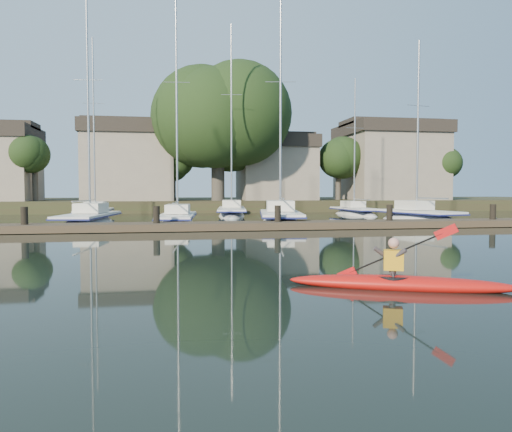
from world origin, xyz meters
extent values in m
plane|color=black|center=(0.00, 0.00, 0.00)|extent=(160.00, 160.00, 0.00)
ellipsoid|color=#B6170E|center=(2.18, -1.29, 0.10)|extent=(4.38, 2.25, 0.34)
cylinder|color=black|center=(2.04, -1.23, 0.21)|extent=(0.87, 0.87, 0.09)
imported|color=#332D31|center=(2.04, -1.23, 0.57)|extent=(0.35, 0.42, 0.97)
cube|color=orange|center=(2.04, -1.23, 0.58)|extent=(0.46, 0.40, 0.40)
sphere|color=tan|center=(2.04, -1.23, 0.92)|extent=(0.22, 0.22, 0.22)
cube|color=#483829|center=(0.00, 14.00, 0.20)|extent=(34.00, 2.00, 0.35)
cylinder|color=black|center=(-9.00, 14.00, 0.30)|extent=(0.32, 0.32, 1.80)
cylinder|color=black|center=(-3.00, 14.00, 0.30)|extent=(0.32, 0.32, 1.80)
cylinder|color=black|center=(3.00, 14.00, 0.30)|extent=(0.32, 0.32, 1.80)
cylinder|color=black|center=(9.00, 14.00, 0.30)|extent=(0.32, 0.32, 1.80)
cylinder|color=black|center=(15.00, 14.00, 0.30)|extent=(0.32, 0.32, 1.80)
ellipsoid|color=silver|center=(-6.92, 19.06, -0.36)|extent=(3.20, 8.88, 1.94)
cube|color=silver|center=(-6.92, 19.06, 0.56)|extent=(2.90, 7.32, 0.14)
cube|color=navy|center=(-6.92, 19.06, 0.48)|extent=(3.01, 7.50, 0.08)
cube|color=beige|center=(-6.86, 19.57, 0.94)|extent=(1.72, 2.59, 0.56)
cylinder|color=#9EA0A5|center=(-6.89, 19.31, 6.74)|extent=(0.12, 0.12, 12.26)
cylinder|color=#9EA0A5|center=(-7.08, 17.76, 1.38)|extent=(0.49, 3.28, 0.08)
cylinder|color=#9EA0A5|center=(-6.89, 19.31, 8.21)|extent=(1.63, 0.23, 0.03)
ellipsoid|color=silver|center=(-1.94, 18.59, -0.33)|extent=(2.76, 8.64, 1.79)
cube|color=silver|center=(-1.94, 18.59, 0.52)|extent=(2.53, 7.11, 0.13)
cube|color=navy|center=(-1.94, 18.59, 0.44)|extent=(2.62, 7.28, 0.08)
cube|color=beige|center=(-1.89, 19.10, 0.87)|extent=(1.54, 2.49, 0.52)
cylinder|color=#9EA0A5|center=(-1.92, 18.84, 6.70)|extent=(0.11, 0.11, 12.26)
cylinder|color=#9EA0A5|center=(-2.06, 17.32, 1.27)|extent=(0.38, 3.22, 0.08)
cylinder|color=#9EA0A5|center=(-1.92, 18.84, 8.17)|extent=(1.51, 0.17, 0.03)
ellipsoid|color=silver|center=(4.06, 18.09, -0.39)|extent=(3.81, 9.22, 2.13)
cube|color=silver|center=(4.06, 18.09, 0.62)|extent=(3.43, 7.61, 0.16)
cube|color=navy|center=(4.06, 18.09, 0.53)|extent=(3.55, 7.81, 0.09)
cube|color=beige|center=(4.15, 18.62, 1.03)|extent=(1.96, 2.73, 0.62)
cylinder|color=#9EA0A5|center=(4.11, 18.35, 6.83)|extent=(0.13, 0.13, 12.31)
cylinder|color=#9EA0A5|center=(3.84, 16.76, 1.51)|extent=(0.66, 3.37, 0.09)
cylinder|color=#9EA0A5|center=(4.11, 18.35, 8.31)|extent=(1.77, 0.33, 0.03)
ellipsoid|color=silver|center=(13.37, 19.12, -0.38)|extent=(3.75, 7.87, 2.06)
cube|color=silver|center=(13.37, 19.12, 0.59)|extent=(3.37, 6.52, 0.15)
cube|color=navy|center=(13.37, 19.12, 0.51)|extent=(3.48, 6.68, 0.09)
cube|color=beige|center=(13.28, 19.57, 1.00)|extent=(1.91, 2.38, 0.59)
cylinder|color=#9EA0A5|center=(13.32, 19.34, 6.06)|extent=(0.13, 0.13, 10.82)
cylinder|color=#9EA0A5|center=(13.60, 18.01, 1.46)|extent=(0.66, 2.84, 0.09)
cylinder|color=#9EA0A5|center=(13.32, 19.34, 7.36)|extent=(1.70, 0.38, 0.03)
ellipsoid|color=silver|center=(-7.71, 26.85, -0.33)|extent=(2.06, 8.53, 1.80)
cube|color=silver|center=(-7.71, 26.85, 0.52)|extent=(1.95, 7.00, 0.13)
cube|color=navy|center=(-7.71, 26.85, 0.44)|extent=(2.03, 7.17, 0.08)
cube|color=beige|center=(-7.70, 27.36, 0.87)|extent=(1.34, 2.40, 0.52)
cylinder|color=#9EA0A5|center=(-7.70, 27.11, 6.72)|extent=(0.11, 0.11, 12.30)
cylinder|color=#9EA0A5|center=(-7.72, 25.57, 1.28)|extent=(0.10, 3.24, 0.08)
cylinder|color=#9EA0A5|center=(-7.70, 27.11, 8.20)|extent=(1.51, 0.04, 0.03)
ellipsoid|color=silver|center=(2.30, 27.30, -0.35)|extent=(3.28, 10.13, 1.89)
cube|color=silver|center=(2.30, 27.30, 0.55)|extent=(2.97, 8.34, 0.14)
cube|color=navy|center=(2.30, 27.30, 0.47)|extent=(3.07, 8.54, 0.08)
cube|color=beige|center=(2.37, 27.89, 0.92)|extent=(1.72, 2.93, 0.55)
cylinder|color=#9EA0A5|center=(2.34, 27.60, 7.56)|extent=(0.12, 0.12, 13.92)
cylinder|color=#9EA0A5|center=(2.12, 25.82, 1.34)|extent=(0.54, 3.76, 0.08)
cylinder|color=#9EA0A5|center=(2.34, 27.60, 9.23)|extent=(1.58, 0.22, 0.03)
ellipsoid|color=silver|center=(12.08, 26.90, -0.32)|extent=(2.35, 7.49, 1.76)
cube|color=silver|center=(12.08, 26.90, 0.51)|extent=(2.18, 6.15, 0.13)
cube|color=navy|center=(12.08, 26.90, 0.43)|extent=(2.26, 6.31, 0.07)
cube|color=beige|center=(12.05, 27.34, 0.85)|extent=(1.41, 2.14, 0.51)
cylinder|color=#9EA0A5|center=(12.07, 27.12, 5.64)|extent=(0.11, 0.11, 10.16)
cylinder|color=#9EA0A5|center=(12.14, 25.79, 1.25)|extent=(0.23, 2.81, 0.07)
cylinder|color=#9EA0A5|center=(12.07, 27.12, 6.86)|extent=(1.48, 0.11, 0.03)
cube|color=#2E381C|center=(0.00, 44.00, 0.50)|extent=(90.00, 24.00, 1.00)
cube|color=gray|center=(-6.00, 38.00, 4.00)|extent=(8.00, 8.00, 6.00)
cube|color=#2A241E|center=(-6.00, 38.00, 7.60)|extent=(8.40, 8.40, 1.20)
cube|color=gray|center=(8.00, 38.00, 3.50)|extent=(7.00, 7.00, 5.00)
cube|color=#2A241E|center=(8.00, 38.00, 6.60)|extent=(7.35, 7.35, 1.20)
cube|color=gray|center=(20.00, 38.00, 4.25)|extent=(9.00, 9.00, 6.50)
cube|color=#2A241E|center=(20.00, 38.00, 8.10)|extent=(9.45, 9.45, 1.20)
cylinder|color=#433E36|center=(2.00, 35.00, 3.50)|extent=(1.20, 1.20, 5.00)
sphere|color=black|center=(2.00, 35.00, 8.50)|extent=(8.50, 8.50, 8.50)
cylinder|color=#433E36|center=(-14.00, 36.00, 2.50)|extent=(0.48, 0.48, 3.00)
sphere|color=black|center=(-14.00, 36.00, 5.00)|extent=(3.40, 3.40, 3.40)
cylinder|color=#433E36|center=(-2.00, 35.50, 2.40)|extent=(0.38, 0.38, 2.80)
sphere|color=black|center=(-2.00, 35.50, 4.60)|extent=(2.72, 2.72, 2.72)
cylinder|color=#433E36|center=(14.00, 36.50, 2.60)|extent=(0.50, 0.50, 3.20)
sphere|color=black|center=(14.00, 36.50, 5.25)|extent=(3.57, 3.57, 3.57)
cylinder|color=#433E36|center=(24.00, 35.00, 2.30)|extent=(0.41, 0.41, 2.60)
sphere|color=black|center=(24.00, 35.00, 4.45)|extent=(2.89, 2.89, 2.89)
camera|label=1|loc=(-2.36, -10.52, 1.98)|focal=35.00mm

